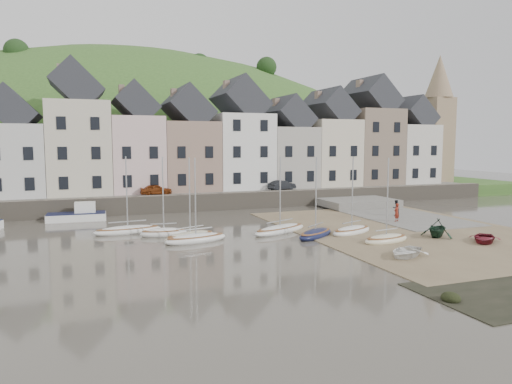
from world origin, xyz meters
name	(u,v)px	position (x,y,z in m)	size (l,w,h in m)	color
ground	(284,240)	(0.00, 0.00, 0.00)	(160.00, 160.00, 0.00)	#484239
quay_land	(189,190)	(0.00, 32.00, 0.75)	(90.00, 30.00, 1.50)	#365C25
quay_street	(211,192)	(0.00, 20.50, 1.55)	(70.00, 7.00, 0.10)	slate
seawall	(220,201)	(0.00, 17.00, 0.90)	(70.00, 1.20, 1.80)	slate
beach	(408,230)	(11.00, 0.00, 0.03)	(18.00, 26.00, 0.06)	brown
slipway	(389,214)	(15.00, 8.00, 0.06)	(8.00, 18.00, 0.12)	slate
hillside	(133,274)	(-5.00, 60.00, -17.99)	(134.40, 84.00, 84.00)	#365C25
townhouse_terrace	(218,141)	(1.76, 24.00, 7.32)	(61.05, 8.00, 13.93)	white
church_spire	(438,115)	(34.55, 24.00, 11.06)	(4.00, 4.00, 18.00)	#997F60
sailboat_0	(128,230)	(-10.54, 6.88, 0.26)	(5.51, 2.10, 6.32)	white
sailboat_1	(164,232)	(-8.03, 4.87, 0.27)	(3.73, 1.80, 6.32)	white
sailboat_2	(190,236)	(-6.44, 2.68, 0.26)	(4.54, 2.97, 6.32)	beige
sailboat_3	(196,238)	(-6.23, 1.79, 0.26)	(5.03, 2.47, 6.32)	white
sailboat_4	(280,229)	(0.92, 2.94, 0.26)	(5.77, 3.80, 6.32)	white
sailboat_5	(316,234)	(2.74, 0.35, 0.26)	(4.49, 3.82, 6.32)	#13193D
sailboat_6	(352,230)	(6.02, 0.50, 0.26)	(4.57, 3.01, 6.32)	white
sailboat_7	(386,239)	(6.59, -3.24, 0.27)	(4.15, 2.20, 6.32)	beige
motorboat_2	(79,214)	(-14.19, 14.72, 0.58)	(5.25, 1.97, 1.70)	white
rowboat_white	(406,252)	(5.01, -7.45, 0.38)	(2.21, 3.09, 0.64)	white
rowboat_green	(437,228)	(11.21, -3.15, 0.77)	(2.31, 2.68, 1.41)	#152F1E
rowboat_red	(484,238)	(13.03, -5.85, 0.37)	(2.15, 3.00, 0.62)	maroon
person_red	(397,212)	(12.60, 3.63, 0.94)	(0.60, 0.39, 1.63)	maroon
person_dark	(396,208)	(14.54, 6.36, 0.89)	(0.75, 0.58, 1.54)	black
car_left	(156,190)	(-6.36, 19.50, 2.17)	(1.34, 3.33, 1.13)	maroon
car_right	(282,185)	(8.29, 19.50, 2.17)	(1.22, 3.49, 1.15)	black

